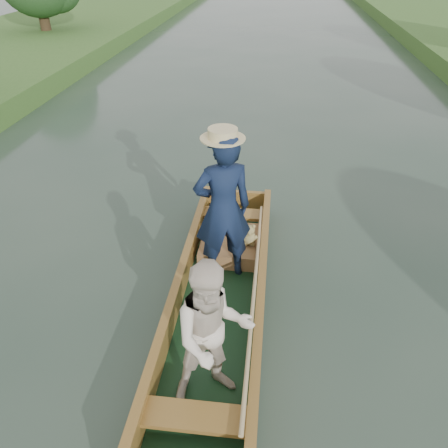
# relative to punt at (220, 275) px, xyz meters

# --- Properties ---
(ground) EXTENTS (120.00, 120.00, 0.00)m
(ground) POSITION_rel_punt_xyz_m (-0.03, 0.04, -0.67)
(ground) COLOR #283D30
(ground) RESTS_ON ground
(trees_far) EXTENTS (22.83, 14.90, 4.52)m
(trees_far) POSITION_rel_punt_xyz_m (-0.16, 8.78, 1.88)
(trees_far) COLOR #47331E
(trees_far) RESTS_ON ground
(punt) EXTENTS (1.14, 5.00, 2.12)m
(punt) POSITION_rel_punt_xyz_m (0.00, 0.00, 0.00)
(punt) COLOR black
(punt) RESTS_ON ground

